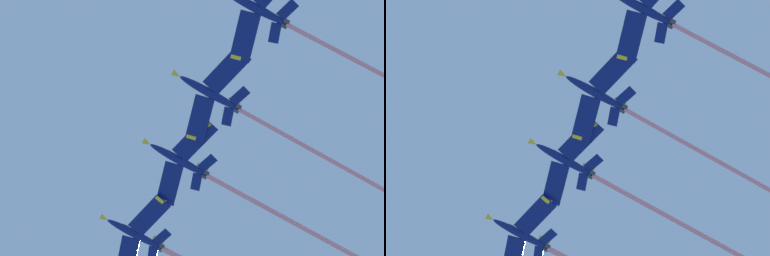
{
  "view_description": "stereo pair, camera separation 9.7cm",
  "coord_description": "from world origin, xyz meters",
  "views": [
    {
      "loc": [
        42.62,
        -11.82,
        1.65
      ],
      "look_at": [
        -21.83,
        -10.16,
        127.65
      ],
      "focal_mm": 72.57,
      "sensor_mm": 36.0,
      "label": 1
    },
    {
      "loc": [
        42.62,
        -11.91,
        1.65
      ],
      "look_at": [
        -21.83,
        -10.16,
        127.65
      ],
      "focal_mm": 72.57,
      "sensor_mm": 36.0,
      "label": 2
    }
  ],
  "objects": [
    {
      "name": "jet_far_left",
      "position": [
        -2.94,
        9.55,
        125.62
      ],
      "size": [
        29.78,
        53.0,
        12.46
      ],
      "color": "navy"
    },
    {
      "name": "jet_inner_left",
      "position": [
        -18.11,
        -0.13,
        126.15
      ],
      "size": [
        27.55,
        45.8,
        11.69
      ],
      "color": "navy"
    },
    {
      "name": "jet_centre",
      "position": [
        -34.35,
        -0.61,
        125.38
      ],
      "size": [
        32.55,
        56.02,
        12.89
      ],
      "color": "navy"
    }
  ]
}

